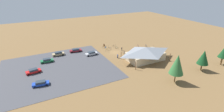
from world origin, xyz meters
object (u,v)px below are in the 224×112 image
bicycle_blue_yard_center (124,52)px  visitor_by_pavilion (122,49)px  bicycle_black_front_row (114,46)px  bicycle_teal_yard_front (117,48)px  lot_sign (106,48)px  bicycle_purple_back_row (138,46)px  visitor_at_bikes (118,56)px  bicycle_orange_trailside (104,47)px  bicycle_silver_near_sign (108,47)px  bike_pavilion (146,53)px  pine_far_east (204,57)px  trash_bin (104,45)px  bicycle_red_near_porch (137,48)px  car_green_inner_stall (47,60)px  pine_midwest (177,64)px  car_silver_aisle_side (91,53)px  pine_east (224,52)px  bicycle_yellow_mid_cluster (107,50)px  bicycle_black_by_bin (125,54)px  bicycle_blue_edge_north (146,46)px  car_maroon_by_curb (76,50)px  bicycle_green_lone_west (144,49)px  car_blue_back_corner (41,83)px  car_red_near_entry (33,71)px  car_tan_second_row (58,54)px  bicycle_white_yard_left (110,48)px

bicycle_blue_yard_center → visitor_by_pavilion: 2.76m
bicycle_black_front_row → bicycle_teal_yard_front: bearing=85.7°
lot_sign → bicycle_purple_back_row: lot_sign is taller
visitor_at_bikes → bicycle_orange_trailside: bearing=-89.2°
bicycle_silver_near_sign → bicycle_purple_back_row: (-12.33, 4.60, -0.04)m
bike_pavilion → pine_far_east: size_ratio=2.21×
trash_bin → bicycle_purple_back_row: trash_bin is taller
bicycle_red_near_porch → bicycle_silver_near_sign: size_ratio=0.98×
bike_pavilion → car_green_inner_stall: (32.19, -14.30, -2.00)m
pine_midwest → car_green_inner_stall: bearing=-45.2°
bicycle_orange_trailside → car_silver_aisle_side: size_ratio=0.27×
pine_east → bicycle_red_near_porch: (16.58, -26.11, -4.32)m
bicycle_purple_back_row → bicycle_yellow_mid_cluster: 14.31m
pine_midwest → bicycle_orange_trailside: pine_midwest is taller
bicycle_blue_yard_center → pine_midwest: bearing=93.5°
lot_sign → bicycle_yellow_mid_cluster: (-1.15, -0.80, -1.04)m
bicycle_black_by_bin → bicycle_blue_edge_north: size_ratio=1.14×
bicycle_silver_near_sign → car_maroon_by_curb: bearing=-6.8°
bicycle_yellow_mid_cluster → pine_east: bearing=133.7°
bicycle_silver_near_sign → pine_far_east: bearing=117.8°
car_silver_aisle_side → car_maroon_by_curb: bearing=-53.3°
bicycle_blue_yard_center → bicycle_green_lone_west: size_ratio=0.96×
pine_far_east → bicycle_teal_yard_front: 33.32m
bike_pavilion → car_green_inner_stall: bearing=-24.0°
trash_bin → visitor_at_bikes: visitor_at_bikes is taller
bicycle_green_lone_west → car_blue_back_corner: (41.75, 8.54, 0.32)m
bicycle_teal_yard_front → car_green_inner_stall: 28.56m
bicycle_blue_yard_center → visitor_by_pavilion: (-0.68, -2.62, 0.50)m
bicycle_black_front_row → car_red_near_entry: 35.05m
car_maroon_by_curb → trash_bin: bearing=-175.1°
lot_sign → bike_pavilion: bearing=123.5°
bicycle_red_near_porch → bicycle_purple_back_row: size_ratio=1.02×
bicycle_green_lone_west → bicycle_teal_yard_front: 11.67m
bicycle_yellow_mid_cluster → bicycle_blue_edge_north: bearing=168.9°
bicycle_green_lone_west → car_tan_second_row: car_tan_second_row is taller
pine_midwest → bicycle_yellow_mid_cluster: size_ratio=5.36×
bicycle_blue_edge_north → visitor_by_pavilion: visitor_by_pavilion is taller
bike_pavilion → bicycle_red_near_porch: 11.83m
pine_far_east → bicycle_yellow_mid_cluster: pine_far_east is taller
trash_bin → car_maroon_by_curb: size_ratio=0.18×
lot_sign → bicycle_green_lone_west: size_ratio=1.27×
pine_east → bicycle_blue_edge_north: pine_east is taller
trash_bin → bicycle_purple_back_row: 15.06m
pine_east → bicycle_orange_trailside: (28.91, -33.33, -4.31)m
bicycle_white_yard_left → visitor_by_pavilion: bearing=132.7°
bike_pavilion → bicycle_black_by_bin: 8.89m
bicycle_black_by_bin → car_red_near_entry: (33.01, -0.39, 0.34)m
car_tan_second_row → visitor_at_bikes: 23.02m
bicycle_white_yard_left → car_silver_aisle_side: bearing=14.0°
car_maroon_by_curb → car_silver_aisle_side: car_silver_aisle_side is taller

